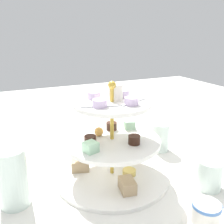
{
  "coord_description": "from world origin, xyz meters",
  "views": [
    {
      "loc": [
        -0.24,
        -0.54,
        0.38
      ],
      "look_at": [
        0.0,
        0.0,
        0.18
      ],
      "focal_mm": 39.59,
      "sensor_mm": 36.0,
      "label": 1
    }
  ],
  "objects_px": {
    "tiered_serving_stand": "(112,147)",
    "butter_knife_left": "(62,139)",
    "water_glass_short_left": "(209,174)",
    "water_glass_mid_back": "(160,137)",
    "water_glass_tall_right": "(13,178)",
    "teacup_with_saucer": "(206,214)"
  },
  "relations": [
    {
      "from": "water_glass_short_left",
      "to": "butter_knife_left",
      "type": "relative_size",
      "value": 0.44
    },
    {
      "from": "butter_knife_left",
      "to": "water_glass_mid_back",
      "type": "height_order",
      "value": "water_glass_mid_back"
    },
    {
      "from": "tiered_serving_stand",
      "to": "water_glass_tall_right",
      "type": "bearing_deg",
      "value": -176.62
    },
    {
      "from": "water_glass_tall_right",
      "to": "water_glass_short_left",
      "type": "xyz_separation_m",
      "value": [
        0.45,
        -0.13,
        -0.03
      ]
    },
    {
      "from": "butter_knife_left",
      "to": "water_glass_mid_back",
      "type": "xyz_separation_m",
      "value": [
        0.28,
        -0.21,
        0.04
      ]
    },
    {
      "from": "butter_knife_left",
      "to": "water_glass_short_left",
      "type": "bearing_deg",
      "value": 118.04
    },
    {
      "from": "tiered_serving_stand",
      "to": "water_glass_tall_right",
      "type": "relative_size",
      "value": 2.23
    },
    {
      "from": "water_glass_tall_right",
      "to": "butter_knife_left",
      "type": "relative_size",
      "value": 0.81
    },
    {
      "from": "water_glass_tall_right",
      "to": "teacup_with_saucer",
      "type": "xyz_separation_m",
      "value": [
        0.35,
        -0.23,
        -0.04
      ]
    },
    {
      "from": "water_glass_short_left",
      "to": "water_glass_tall_right",
      "type": "bearing_deg",
      "value": 163.31
    },
    {
      "from": "water_glass_short_left",
      "to": "water_glass_mid_back",
      "type": "relative_size",
      "value": 0.82
    },
    {
      "from": "butter_knife_left",
      "to": "tiered_serving_stand",
      "type": "bearing_deg",
      "value": 99.98
    },
    {
      "from": "water_glass_short_left",
      "to": "butter_knife_left",
      "type": "xyz_separation_m",
      "value": [
        -0.27,
        0.44,
        -0.04
      ]
    },
    {
      "from": "water_glass_tall_right",
      "to": "water_glass_mid_back",
      "type": "distance_m",
      "value": 0.47
    },
    {
      "from": "water_glass_short_left",
      "to": "water_glass_mid_back",
      "type": "xyz_separation_m",
      "value": [
        0.01,
        0.23,
        0.01
      ]
    },
    {
      "from": "tiered_serving_stand",
      "to": "butter_knife_left",
      "type": "bearing_deg",
      "value": 103.24
    },
    {
      "from": "water_glass_tall_right",
      "to": "water_glass_short_left",
      "type": "height_order",
      "value": "water_glass_tall_right"
    },
    {
      "from": "teacup_with_saucer",
      "to": "butter_knife_left",
      "type": "xyz_separation_m",
      "value": [
        -0.17,
        0.53,
        -0.02
      ]
    },
    {
      "from": "tiered_serving_stand",
      "to": "water_glass_mid_back",
      "type": "relative_size",
      "value": 3.32
    },
    {
      "from": "tiered_serving_stand",
      "to": "water_glass_short_left",
      "type": "relative_size",
      "value": 4.07
    },
    {
      "from": "teacup_with_saucer",
      "to": "butter_knife_left",
      "type": "distance_m",
      "value": 0.56
    },
    {
      "from": "tiered_serving_stand",
      "to": "butter_knife_left",
      "type": "xyz_separation_m",
      "value": [
        -0.07,
        0.29,
        -0.08
      ]
    }
  ]
}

